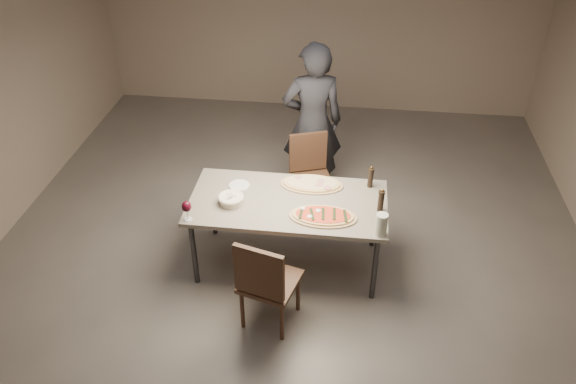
# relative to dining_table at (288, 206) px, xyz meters

# --- Properties ---
(room) EXTENTS (7.00, 7.00, 7.00)m
(room) POSITION_rel_dining_table_xyz_m (0.00, 0.00, 0.71)
(room) COLOR #5F5852
(room) RESTS_ON ground
(dining_table) EXTENTS (1.80, 0.90, 0.75)m
(dining_table) POSITION_rel_dining_table_xyz_m (0.00, 0.00, 0.00)
(dining_table) COLOR gray
(dining_table) RESTS_ON ground
(zucchini_pizza) EXTENTS (0.60, 0.33, 0.05)m
(zucchini_pizza) POSITION_rel_dining_table_xyz_m (0.33, -0.20, 0.07)
(zucchini_pizza) COLOR tan
(zucchini_pizza) RESTS_ON dining_table
(ham_pizza) EXTENTS (0.60, 0.33, 0.04)m
(ham_pizza) POSITION_rel_dining_table_xyz_m (0.19, 0.28, 0.07)
(ham_pizza) COLOR tan
(ham_pizza) RESTS_ON dining_table
(bread_basket) EXTENTS (0.23, 0.23, 0.08)m
(bread_basket) POSITION_rel_dining_table_xyz_m (-0.51, -0.10, 0.11)
(bread_basket) COLOR #F4EBC5
(bread_basket) RESTS_ON dining_table
(oil_dish) EXTENTS (0.12, 0.12, 0.01)m
(oil_dish) POSITION_rel_dining_table_xyz_m (0.31, -0.31, 0.06)
(oil_dish) COLOR white
(oil_dish) RESTS_ON dining_table
(pepper_mill_left) EXTENTS (0.06, 0.06, 0.23)m
(pepper_mill_left) POSITION_rel_dining_table_xyz_m (0.83, -0.04, 0.17)
(pepper_mill_left) COLOR black
(pepper_mill_left) RESTS_ON dining_table
(pepper_mill_right) EXTENTS (0.06, 0.06, 0.22)m
(pepper_mill_right) POSITION_rel_dining_table_xyz_m (0.74, 0.33, 0.16)
(pepper_mill_right) COLOR black
(pepper_mill_right) RESTS_ON dining_table
(carafe) EXTENTS (0.10, 0.10, 0.21)m
(carafe) POSITION_rel_dining_table_xyz_m (0.83, -0.38, 0.16)
(carafe) COLOR silver
(carafe) RESTS_ON dining_table
(wine_glass) EXTENTS (0.09, 0.09, 0.19)m
(wine_glass) POSITION_rel_dining_table_xyz_m (-0.83, -0.38, 0.19)
(wine_glass) COLOR silver
(wine_glass) RESTS_ON dining_table
(side_plate) EXTENTS (0.19, 0.19, 0.01)m
(side_plate) POSITION_rel_dining_table_xyz_m (-0.49, 0.18, 0.06)
(side_plate) COLOR white
(side_plate) RESTS_ON dining_table
(chair_near) EXTENTS (0.55, 0.55, 0.94)m
(chair_near) POSITION_rel_dining_table_xyz_m (-0.08, -0.82, -0.16)
(chair_near) COLOR #42291B
(chair_near) RESTS_ON ground
(chair_far) EXTENTS (0.54, 0.54, 0.90)m
(chair_far) POSITION_rel_dining_table_xyz_m (0.12, 0.91, -0.19)
(chair_far) COLOR #42291B
(chair_far) RESTS_ON ground
(diner) EXTENTS (0.74, 0.57, 1.80)m
(diner) POSITION_rel_dining_table_xyz_m (0.11, 1.24, 0.21)
(diner) COLOR black
(diner) RESTS_ON ground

